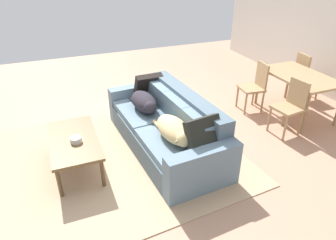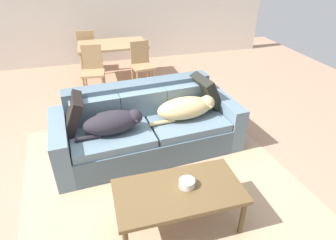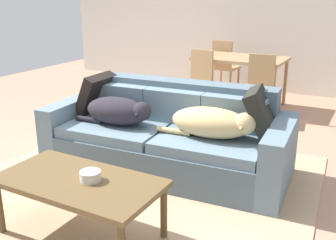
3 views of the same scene
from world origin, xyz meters
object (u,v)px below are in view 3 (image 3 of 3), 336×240
Objects in this scene: dining_chair_near_right at (259,84)px; dining_chair_far_left at (224,64)px; throw_pillow_by_right_arm at (262,114)px; dog_on_left_cushion at (119,111)px; dog_on_right_cushion at (214,123)px; dining_table at (240,62)px; couch at (169,138)px; coffee_table at (79,186)px; dining_chair_near_left at (198,78)px; bowl_on_coffee_table at (90,176)px; throw_pillow_by_left_arm at (95,95)px.

dining_chair_near_right is 0.97× the size of dining_chair_far_left.
dog_on_left_cushion is at bearing -165.15° from throw_pillow_by_right_arm.
dog_on_right_cushion is 0.68× the size of dining_table.
dog_on_left_cushion is at bearing -157.45° from couch.
coffee_table is at bearing -93.68° from couch.
bowl_on_coffee_table is at bearing -71.22° from dining_chair_near_left.
dining_chair_near_left reaches higher than couch.
throw_pillow_by_right_arm reaches higher than dog_on_left_cushion.
dining_table is 0.75m from dining_chair_near_right.
throw_pillow_by_right_arm is at bearing 4.36° from throw_pillow_by_left_arm.
coffee_table is at bearing -120.28° from throw_pillow_by_right_arm.
dining_chair_far_left is (-0.74, 4.50, 0.02)m from bowl_on_coffee_table.
throw_pillow_by_left_arm is at bearing -128.52° from dining_chair_near_right.
coffee_table is (0.02, -1.36, 0.09)m from couch.
throw_pillow_by_right_arm is at bearing 3.96° from couch.
dining_chair_near_left reaches higher than dining_table.
bowl_on_coffee_table is at bearing -113.05° from dog_on_right_cushion.
dining_chair_far_left is at bearing 89.00° from dog_on_left_cushion.
couch is 2.05m from dining_chair_near_left.
coffee_table is 7.92× the size of bowl_on_coffee_table.
dining_chair_far_left reaches higher than dog_on_left_cushion.
dining_chair_near_right reaches higher than couch.
coffee_table is 0.12m from bowl_on_coffee_table.
dog_on_left_cushion is 1.76× the size of throw_pillow_by_right_arm.
dining_chair_far_left reaches higher than dining_table.
dining_chair_far_left reaches higher than dining_chair_near_right.
throw_pillow_by_right_arm is 1.94m from dining_chair_near_right.
dining_table is at bearing 59.68° from dining_chair_near_left.
throw_pillow_by_left_arm is 0.50× the size of dining_chair_near_right.
dining_chair_near_right reaches higher than coffee_table.
bowl_on_coffee_table is at bearing 103.75° from dining_chair_far_left.
throw_pillow_by_left_arm is 3.19m from dining_chair_far_left.
throw_pillow_by_left_arm is at bearing -106.55° from dining_table.
throw_pillow_by_left_arm is 1.67m from bowl_on_coffee_table.
couch is 0.96m from throw_pillow_by_left_arm.
dog_on_left_cushion is 1.24m from coffee_table.
couch is at bearing -86.83° from dining_table.
throw_pillow_by_left_arm is 0.50× the size of dining_chair_near_left.
dining_chair_near_right is at bearing -49.71° from dining_table.
couch is 3.24m from dining_chair_far_left.
throw_pillow_by_right_arm is 1.74m from coffee_table.
coffee_table is 3.91m from dining_table.
dining_chair_far_left is (-1.52, 3.04, -0.15)m from throw_pillow_by_right_arm.
couch reaches higher than dog_on_left_cushion.
couch is at bearing -106.30° from dining_chair_near_right.
coffee_table is 3.37m from dining_chair_near_left.
dog_on_right_cushion is 0.76× the size of coffee_table.
coffee_table is at bearing -116.17° from dog_on_right_cushion.
throw_pillow_by_right_arm is (0.37, 0.24, 0.07)m from dog_on_right_cushion.
couch is at bearing -66.43° from dining_chair_near_left.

